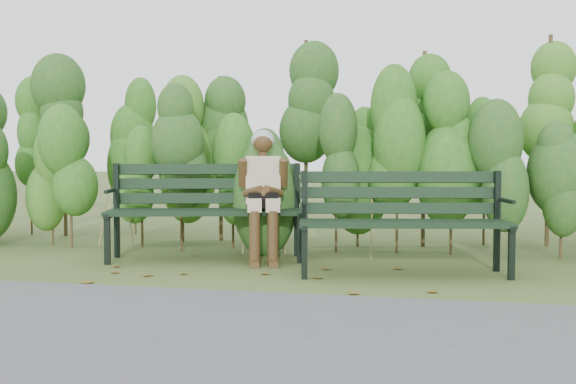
# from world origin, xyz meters

# --- Properties ---
(ground) EXTENTS (80.00, 80.00, 0.00)m
(ground) POSITION_xyz_m (0.00, 0.00, 0.00)
(ground) COLOR #3E4C1F
(footpath) EXTENTS (60.00, 2.50, 0.01)m
(footpath) POSITION_xyz_m (0.00, -2.20, 0.01)
(footpath) COLOR #474749
(footpath) RESTS_ON ground
(hedge_band) EXTENTS (11.04, 1.67, 2.42)m
(hedge_band) POSITION_xyz_m (0.00, 1.86, 1.26)
(hedge_band) COLOR #47381E
(hedge_band) RESTS_ON ground
(leaf_litter) EXTENTS (5.98, 2.17, 0.01)m
(leaf_litter) POSITION_xyz_m (0.79, -0.13, 0.00)
(leaf_litter) COLOR brown
(leaf_litter) RESTS_ON ground
(bench_left) EXTENTS (2.16, 1.18, 1.03)m
(bench_left) POSITION_xyz_m (-0.98, 0.76, 0.60)
(bench_left) COLOR black
(bench_left) RESTS_ON ground
(bench_right) EXTENTS (2.01, 0.98, 0.96)m
(bench_right) POSITION_xyz_m (1.12, 0.28, 0.57)
(bench_right) COLOR black
(bench_right) RESTS_ON ground
(seated_woman) EXTENTS (0.56, 0.82, 1.38)m
(seated_woman) POSITION_xyz_m (-0.35, 0.72, 0.79)
(seated_woman) COLOR beige
(seated_woman) RESTS_ON ground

